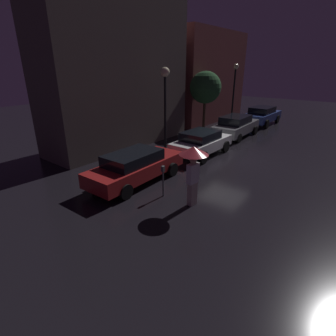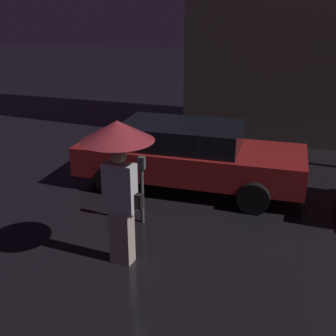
{
  "view_description": "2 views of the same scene",
  "coord_description": "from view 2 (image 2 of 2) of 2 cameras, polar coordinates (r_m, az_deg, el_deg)",
  "views": [
    {
      "loc": [
        -12.98,
        -6.1,
        4.78
      ],
      "look_at": [
        -5.68,
        -0.32,
        1.11
      ],
      "focal_mm": 28.0,
      "sensor_mm": 36.0,
      "label": 1
    },
    {
      "loc": [
        -3.47,
        -6.55,
        3.68
      ],
      "look_at": [
        -5.59,
        0.16,
        0.92
      ],
      "focal_mm": 45.0,
      "sensor_mm": 36.0,
      "label": 2
    }
  ],
  "objects": [
    {
      "name": "parking_meter",
      "position": [
        7.33,
        -3.55,
        -1.98
      ],
      "size": [
        0.12,
        0.1,
        1.25
      ],
      "color": "#4C5154",
      "rests_on": "ground"
    },
    {
      "name": "parked_car_red",
      "position": [
        8.85,
        2.66,
        1.86
      ],
      "size": [
        4.74,
        1.89,
        1.38
      ],
      "rotation": [
        0.0,
        0.0,
        0.02
      ],
      "color": "maroon",
      "rests_on": "ground"
    },
    {
      "name": "pedestrian_with_umbrella",
      "position": [
        5.88,
        -6.72,
        1.47
      ],
      "size": [
        1.03,
        1.03,
        2.22
      ],
      "rotation": [
        0.0,
        0.0,
        3.04
      ],
      "color": "beige",
      "rests_on": "ground"
    }
  ]
}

